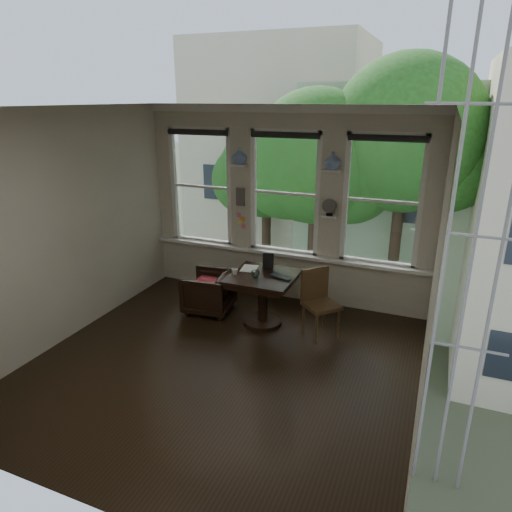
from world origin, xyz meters
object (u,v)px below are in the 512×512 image
at_px(side_chair_right, 321,305).
at_px(table, 263,300).
at_px(laptop, 279,278).
at_px(armchair_left, 209,292).
at_px(mug, 235,272).

bearing_deg(side_chair_right, table, 131.19).
xyz_separation_m(side_chair_right, laptop, (-0.61, -0.01, 0.30)).
bearing_deg(laptop, armchair_left, -164.79).
distance_m(laptop, mug, 0.63).
xyz_separation_m(side_chair_right, mug, (-1.23, -0.11, 0.33)).
relative_size(side_chair_right, laptop, 2.84).
bearing_deg(laptop, mug, -151.26).
distance_m(table, armchair_left, 0.91).
xyz_separation_m(armchair_left, side_chair_right, (1.76, -0.09, 0.15)).
bearing_deg(armchair_left, table, 80.36).
relative_size(table, laptop, 2.78).
distance_m(armchair_left, laptop, 1.24).
height_order(table, side_chair_right, side_chair_right).
distance_m(table, mug, 0.57).
distance_m(table, side_chair_right, 0.86).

